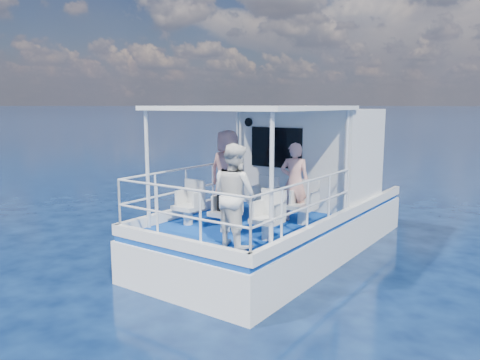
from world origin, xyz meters
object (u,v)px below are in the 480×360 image
Objects in this scene: passenger_port_fwd at (228,171)px; panda at (225,178)px; passenger_stbd_aft at (235,195)px; backpack_center at (226,199)px.

passenger_port_fwd is 5.36× the size of panda.
passenger_stbd_aft is at bearing 124.71° from passenger_port_fwd.
passenger_port_fwd reaches higher than backpack_center.
passenger_port_fwd is 4.01× the size of backpack_center.
passenger_stbd_aft is 0.89m from panda.
panda is at bearing 167.11° from backpack_center.
passenger_port_fwd is at bearing -33.73° from passenger_stbd_aft.
passenger_stbd_aft reaches higher than panda.
passenger_stbd_aft reaches higher than backpack_center.
passenger_stbd_aft is at bearing -43.10° from panda.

